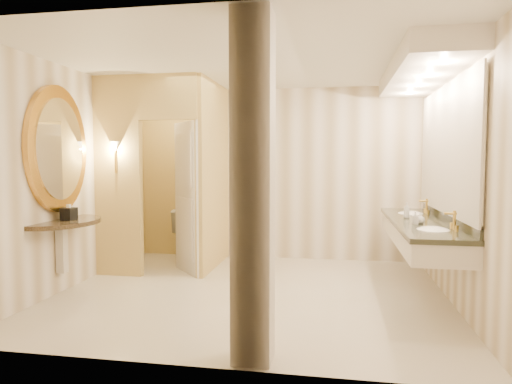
# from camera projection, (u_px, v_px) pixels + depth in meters

# --- Properties ---
(floor) EXTENTS (4.50, 4.50, 0.00)m
(floor) POSITION_uv_depth(u_px,v_px,m) (251.00, 292.00, 5.43)
(floor) COLOR beige
(floor) RESTS_ON ground
(ceiling) EXTENTS (4.50, 4.50, 0.00)m
(ceiling) POSITION_uv_depth(u_px,v_px,m) (251.00, 62.00, 5.24)
(ceiling) COLOR silver
(ceiling) RESTS_ON wall_back
(wall_back) EXTENTS (4.50, 0.02, 2.70)m
(wall_back) POSITION_uv_depth(u_px,v_px,m) (274.00, 174.00, 7.30)
(wall_back) COLOR silver
(wall_back) RESTS_ON floor
(wall_front) EXTENTS (4.50, 0.02, 2.70)m
(wall_front) POSITION_uv_depth(u_px,v_px,m) (202.00, 190.00, 3.37)
(wall_front) COLOR silver
(wall_front) RESTS_ON floor
(wall_left) EXTENTS (0.02, 4.00, 2.70)m
(wall_left) POSITION_uv_depth(u_px,v_px,m) (75.00, 178.00, 5.72)
(wall_left) COLOR silver
(wall_left) RESTS_ON floor
(wall_right) EXTENTS (0.02, 4.00, 2.70)m
(wall_right) POSITION_uv_depth(u_px,v_px,m) (455.00, 181.00, 4.95)
(wall_right) COLOR silver
(wall_right) RESTS_ON floor
(toilet_closet) EXTENTS (1.50, 1.55, 2.70)m
(toilet_closet) POSITION_uv_depth(u_px,v_px,m) (185.00, 173.00, 6.47)
(toilet_closet) COLOR #E5D678
(toilet_closet) RESTS_ON floor
(wall_sconce) EXTENTS (0.14, 0.14, 0.42)m
(wall_sconce) POSITION_uv_depth(u_px,v_px,m) (115.00, 148.00, 6.06)
(wall_sconce) COLOR #B7933A
(wall_sconce) RESTS_ON toilet_closet
(vanity) EXTENTS (0.75, 2.83, 2.09)m
(vanity) POSITION_uv_depth(u_px,v_px,m) (425.00, 155.00, 5.24)
(vanity) COLOR beige
(vanity) RESTS_ON floor
(console_shelf) EXTENTS (1.13, 1.13, 2.01)m
(console_shelf) POSITION_uv_depth(u_px,v_px,m) (58.00, 179.00, 5.30)
(console_shelf) COLOR black
(console_shelf) RESTS_ON floor
(pillar) EXTENTS (0.31, 0.31, 2.70)m
(pillar) POSITION_uv_depth(u_px,v_px,m) (253.00, 189.00, 3.51)
(pillar) COLOR beige
(pillar) RESTS_ON floor
(tissue_box) EXTENTS (0.16, 0.16, 0.14)m
(tissue_box) POSITION_uv_depth(u_px,v_px,m) (69.00, 214.00, 5.32)
(tissue_box) COLOR black
(tissue_box) RESTS_ON console_shelf
(toilet) EXTENTS (0.59, 0.87, 0.82)m
(toilet) POSITION_uv_depth(u_px,v_px,m) (196.00, 233.00, 7.33)
(toilet) COLOR white
(toilet) RESTS_ON floor
(soap_bottle_a) EXTENTS (0.07, 0.07, 0.14)m
(soap_bottle_a) POSITION_uv_depth(u_px,v_px,m) (415.00, 218.00, 4.97)
(soap_bottle_a) COLOR beige
(soap_bottle_a) RESTS_ON vanity
(soap_bottle_b) EXTENTS (0.11, 0.11, 0.12)m
(soap_bottle_b) POSITION_uv_depth(u_px,v_px,m) (420.00, 218.00, 5.00)
(soap_bottle_b) COLOR silver
(soap_bottle_b) RESTS_ON vanity
(soap_bottle_c) EXTENTS (0.10, 0.10, 0.19)m
(soap_bottle_c) POSITION_uv_depth(u_px,v_px,m) (407.00, 210.00, 5.49)
(soap_bottle_c) COLOR #C6B28C
(soap_bottle_c) RESTS_ON vanity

